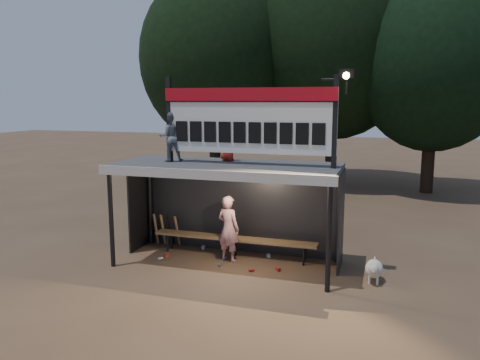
# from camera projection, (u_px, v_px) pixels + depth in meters

# --- Properties ---
(ground) EXTENTS (80.00, 80.00, 0.00)m
(ground) POSITION_uv_depth(u_px,v_px,m) (226.00, 264.00, 10.72)
(ground) COLOR brown
(ground) RESTS_ON ground
(player) EXTENTS (0.65, 0.53, 1.55)m
(player) POSITION_uv_depth(u_px,v_px,m) (228.00, 229.00, 10.81)
(player) COLOR white
(player) RESTS_ON ground
(child_a) EXTENTS (0.69, 0.64, 1.13)m
(child_a) POSITION_uv_depth(u_px,v_px,m) (171.00, 137.00, 10.65)
(child_a) COLOR slate
(child_a) RESTS_ON dugout_shelter
(child_b) EXTENTS (0.48, 0.39, 0.85)m
(child_b) POSITION_uv_depth(u_px,v_px,m) (228.00, 143.00, 10.76)
(child_b) COLOR #AF291B
(child_b) RESTS_ON dugout_shelter
(dugout_shelter) EXTENTS (5.10, 2.08, 2.32)m
(dugout_shelter) POSITION_uv_depth(u_px,v_px,m) (230.00, 183.00, 10.64)
(dugout_shelter) COLOR #414143
(dugout_shelter) RESTS_ON ground
(scoreboard_assembly) EXTENTS (4.10, 0.27, 1.99)m
(scoreboard_assembly) POSITION_uv_depth(u_px,v_px,m) (250.00, 118.00, 9.99)
(scoreboard_assembly) COLOR black
(scoreboard_assembly) RESTS_ON dugout_shelter
(bench) EXTENTS (4.00, 0.35, 0.48)m
(bench) POSITION_uv_depth(u_px,v_px,m) (234.00, 239.00, 11.16)
(bench) COLOR olive
(bench) RESTS_ON ground
(tree_left) EXTENTS (6.46, 6.46, 9.27)m
(tree_left) POSITION_uv_depth(u_px,v_px,m) (214.00, 59.00, 20.38)
(tree_left) COLOR black
(tree_left) RESTS_ON ground
(tree_mid) EXTENTS (7.22, 7.22, 10.36)m
(tree_mid) POSITION_uv_depth(u_px,v_px,m) (335.00, 43.00, 20.21)
(tree_mid) COLOR #2F1F15
(tree_mid) RESTS_ON ground
(tree_right) EXTENTS (6.08, 6.08, 8.72)m
(tree_right) POSITION_uv_depth(u_px,v_px,m) (435.00, 62.00, 18.25)
(tree_right) COLOR black
(tree_right) RESTS_ON ground
(dog) EXTENTS (0.36, 0.81, 0.49)m
(dog) POSITION_uv_depth(u_px,v_px,m) (374.00, 269.00, 9.62)
(dog) COLOR #EFE8CF
(dog) RESTS_ON ground
(bats) EXTENTS (0.68, 0.35, 0.84)m
(bats) POSITION_uv_depth(u_px,v_px,m) (167.00, 230.00, 11.98)
(bats) COLOR #9F714A
(bats) RESTS_ON ground
(litter) EXTENTS (2.92, 1.27, 0.08)m
(litter) POSITION_uv_depth(u_px,v_px,m) (220.00, 260.00, 10.89)
(litter) COLOR #AF1E21
(litter) RESTS_ON ground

